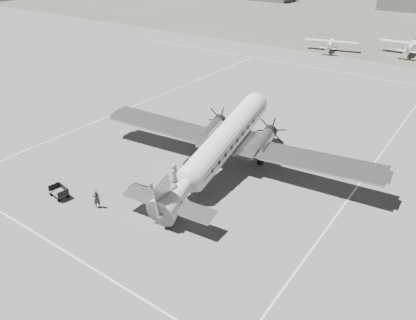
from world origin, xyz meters
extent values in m
plane|color=slate|center=(0.00, 0.00, 0.00)|extent=(260.00, 260.00, 0.00)
cube|color=silver|center=(0.00, -14.00, 0.01)|extent=(60.00, 0.15, 0.01)
cube|color=silver|center=(12.00, 0.00, 0.01)|extent=(0.15, 80.00, 0.01)
cube|color=silver|center=(-18.00, 10.00, 0.01)|extent=(0.15, 60.00, 0.01)
cube|color=silver|center=(0.00, 40.00, 0.01)|extent=(90.00, 0.15, 0.01)
imported|color=#303030|center=(-4.16, -9.07, 0.78)|extent=(0.67, 0.65, 1.55)
imported|color=silver|center=(-1.28, -5.67, 0.84)|extent=(0.90, 1.00, 1.69)
imported|color=#B0B0AE|center=(-1.62, -2.43, 0.91)|extent=(0.73, 0.98, 1.82)
camera|label=1|loc=(18.77, -25.92, 18.95)|focal=35.00mm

